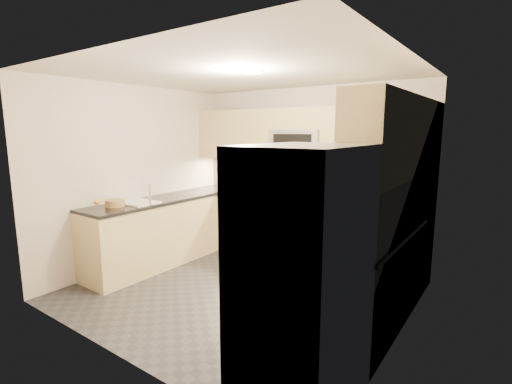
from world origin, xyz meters
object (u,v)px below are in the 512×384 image
at_px(gas_range, 293,231).
at_px(utensil_bowl, 408,205).
at_px(microwave, 299,144).
at_px(refrigerator, 302,279).
at_px(fruit_basket, 115,203).
at_px(cutting_board, 239,192).

height_order(gas_range, utensil_bowl, utensil_bowl).
xyz_separation_m(microwave, refrigerator, (1.45, -2.55, -0.80)).
bearing_deg(utensil_bowl, gas_range, 178.12).
bearing_deg(fruit_basket, cutting_board, 70.60).
bearing_deg(cutting_board, refrigerator, -44.78).
bearing_deg(refrigerator, cutting_board, 135.22).
distance_m(microwave, refrigerator, 3.04).
bearing_deg(refrigerator, gas_range, 120.88).
relative_size(refrigerator, utensil_bowl, 5.73).
height_order(microwave, cutting_board, microwave).
bearing_deg(gas_range, cutting_board, -175.66).
xyz_separation_m(refrigerator, cutting_board, (-2.37, 2.35, 0.05)).
relative_size(gas_range, cutting_board, 2.63).
bearing_deg(gas_range, fruit_basket, -130.11).
distance_m(gas_range, utensil_bowl, 1.66).
distance_m(gas_range, microwave, 1.25).
distance_m(microwave, fruit_basket, 2.59).
bearing_deg(gas_range, refrigerator, -59.12).
relative_size(cutting_board, fruit_basket, 1.47).
relative_size(gas_range, microwave, 1.20).
height_order(microwave, refrigerator, microwave).
xyz_separation_m(utensil_bowl, fruit_basket, (-3.10, -1.78, -0.05)).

